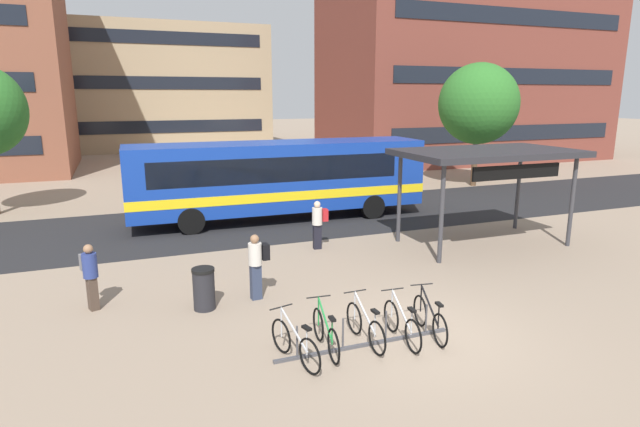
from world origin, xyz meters
TOP-DOWN VIEW (x-y plane):
  - ground at (0.00, 0.00)m, footprint 200.00×200.00m
  - bus_lane_asphalt at (0.00, 11.41)m, footprint 80.00×7.20m
  - city_bus at (0.32, 11.40)m, footprint 12.09×2.88m
  - bike_rack at (-1.39, 0.03)m, footprint 3.91×0.08m
  - parked_bicycle_silver_0 at (-2.94, -0.08)m, footprint 0.61×1.68m
  - parked_bicycle_green_1 at (-2.22, 0.13)m, footprint 0.52×1.72m
  - parked_bicycle_silver_2 at (-1.33, 0.13)m, footprint 0.52×1.72m
  - parked_bicycle_silver_3 at (-0.57, -0.06)m, footprint 0.52×1.72m
  - parked_bicycle_black_4 at (0.13, -0.03)m, footprint 0.52×1.71m
  - transit_shelter at (5.77, 5.34)m, footprint 6.00×3.44m
  - commuter_grey_pack_0 at (-6.67, 4.14)m, footprint 0.47×0.59m
  - commuter_black_pack_1 at (-2.79, 3.33)m, footprint 0.55×0.37m
  - commuter_red_pack_2 at (0.23, 6.87)m, footprint 0.55×0.37m
  - trash_bin at (-4.15, 3.16)m, footprint 0.55×0.55m
  - street_tree_1 at (13.01, 15.29)m, footprint 4.37×4.37m
  - building_right_wing at (20.53, 26.77)m, footprint 21.68×10.86m
  - building_centre_block at (-0.99, 45.36)m, footprint 18.71×10.73m

SIDE VIEW (x-z plane):
  - ground at x=0.00m, z-range 0.00..0.00m
  - bus_lane_asphalt at x=0.00m, z-range 0.00..0.01m
  - bike_rack at x=-1.39m, z-range -0.26..0.44m
  - parked_bicycle_silver_0 at x=-2.94m, z-range -0.11..0.88m
  - parked_bicycle_green_1 at x=-2.22m, z-range -0.11..0.88m
  - parked_bicycle_silver_2 at x=-1.33m, z-range -0.11..0.88m
  - parked_bicycle_silver_3 at x=-0.57m, z-range -0.11..0.88m
  - parked_bicycle_black_4 at x=0.13m, z-range -0.11..0.88m
  - trash_bin at x=-4.15m, z-range 0.00..1.03m
  - commuter_grey_pack_0 at x=-6.67m, z-range 0.12..1.76m
  - commuter_red_pack_2 at x=0.23m, z-range 0.12..1.76m
  - commuter_black_pack_1 at x=-2.79m, z-range 0.13..1.83m
  - city_bus at x=0.32m, z-range 0.18..3.38m
  - transit_shelter at x=5.77m, z-range 1.43..4.70m
  - street_tree_1 at x=13.01m, z-range 1.17..7.99m
  - building_centre_block at x=-0.99m, z-range 0.00..11.44m
  - building_right_wing at x=20.53m, z-range 0.00..19.88m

